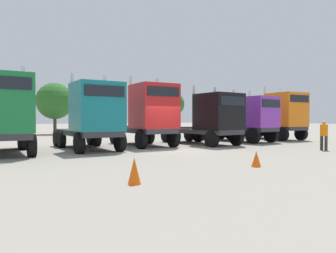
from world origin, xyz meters
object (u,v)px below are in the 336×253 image
(semi_truck_purple, at_px, (248,119))
(traffic_cone_mid, at_px, (256,159))
(semi_truck_teal, at_px, (93,116))
(traffic_cone_near, at_px, (134,171))
(semi_truck_black, at_px, (212,119))
(semi_truck_red, at_px, (150,114))
(visitor_in_hivis, at_px, (324,133))
(semi_truck_green, at_px, (3,114))
(semi_truck_orange, at_px, (281,115))

(semi_truck_purple, xyz_separation_m, traffic_cone_mid, (-9.07, -8.69, -1.49))
(semi_truck_teal, xyz_separation_m, traffic_cone_mid, (2.98, -8.93, -1.63))
(traffic_cone_near, bearing_deg, semi_truck_black, 39.91)
(semi_truck_red, height_order, traffic_cone_near, semi_truck_red)
(visitor_in_hivis, xyz_separation_m, traffic_cone_mid, (-7.85, -2.04, -0.67))
(semi_truck_purple, bearing_deg, visitor_in_hivis, -15.13)
(semi_truck_red, xyz_separation_m, semi_truck_black, (4.05, -1.25, -0.26))
(semi_truck_red, distance_m, visitor_in_hivis, 10.18)
(semi_truck_green, bearing_deg, semi_truck_purple, 92.05)
(semi_truck_green, relative_size, semi_truck_orange, 1.03)
(semi_truck_black, xyz_separation_m, semi_truck_orange, (8.29, 0.81, 0.26))
(semi_truck_red, bearing_deg, semi_truck_black, 75.69)
(semi_truck_green, xyz_separation_m, semi_truck_black, (12.34, -0.80, -0.21))
(traffic_cone_mid, bearing_deg, semi_truck_green, 129.52)
(semi_truck_red, relative_size, traffic_cone_near, 7.99)
(semi_truck_red, relative_size, semi_truck_black, 0.93)
(semi_truck_black, bearing_deg, visitor_in_hivis, 24.01)
(semi_truck_black, xyz_separation_m, visitor_in_hivis, (2.89, -6.11, -0.82))
(semi_truck_green, height_order, semi_truck_black, semi_truck_green)
(semi_truck_black, relative_size, semi_truck_orange, 1.01)
(visitor_in_hivis, bearing_deg, semi_truck_purple, 86.70)
(traffic_cone_near, bearing_deg, semi_truck_green, 103.64)
(semi_truck_red, relative_size, visitor_in_hivis, 3.51)
(semi_truck_teal, bearing_deg, semi_truck_red, 98.39)
(semi_truck_teal, distance_m, traffic_cone_mid, 9.55)
(semi_truck_purple, distance_m, traffic_cone_mid, 12.65)
(semi_truck_teal, height_order, semi_truck_orange, semi_truck_orange)
(semi_truck_red, xyz_separation_m, semi_truck_orange, (12.34, -0.45, -0.00))
(semi_truck_green, bearing_deg, visitor_in_hivis, 68.54)
(semi_truck_black, bearing_deg, semi_truck_purple, 96.25)
(semi_truck_black, relative_size, traffic_cone_mid, 10.77)
(traffic_cone_near, distance_m, traffic_cone_mid, 5.15)
(semi_truck_green, bearing_deg, semi_truck_black, 89.21)
(semi_truck_orange, bearing_deg, semi_truck_red, -87.36)
(semi_truck_orange, relative_size, traffic_cone_mid, 10.62)
(semi_truck_purple, bearing_deg, traffic_cone_near, -62.39)
(semi_truck_black, bearing_deg, semi_truck_teal, -96.98)
(semi_truck_purple, relative_size, traffic_cone_mid, 11.12)
(semi_truck_teal, bearing_deg, semi_truck_black, 85.83)
(semi_truck_green, height_order, semi_truck_teal, semi_truck_green)
(semi_truck_orange, bearing_deg, semi_truck_teal, -85.20)
(semi_truck_orange, bearing_deg, traffic_cone_mid, -51.22)
(semi_truck_black, height_order, semi_truck_purple, semi_truck_black)
(semi_truck_green, bearing_deg, semi_truck_orange, 92.94)
(semi_truck_black, height_order, traffic_cone_mid, semi_truck_black)
(semi_truck_black, xyz_separation_m, traffic_cone_mid, (-4.96, -8.15, -1.49))
(semi_truck_teal, bearing_deg, visitor_in_hivis, 58.99)
(visitor_in_hivis, distance_m, traffic_cone_near, 13.21)
(semi_truck_teal, xyz_separation_m, visitor_in_hivis, (10.83, -6.89, -0.96))
(semi_truck_red, xyz_separation_m, traffic_cone_mid, (-0.90, -9.40, -1.75))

